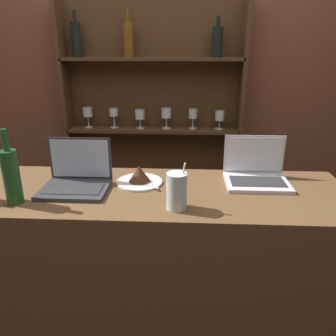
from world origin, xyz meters
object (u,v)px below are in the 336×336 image
(laptop_far, at_px, (256,173))
(cake_plate, at_px, (139,177))
(water_glass, at_px, (177,191))
(wine_bottle_green, at_px, (11,176))
(laptop_near, at_px, (77,179))

(laptop_far, bearing_deg, cake_plate, -174.73)
(water_glass, relative_size, wine_bottle_green, 0.62)
(laptop_near, xyz_separation_m, cake_plate, (0.28, 0.07, -0.01))
(water_glass, bearing_deg, laptop_far, 39.14)
(laptop_far, relative_size, wine_bottle_green, 0.94)
(cake_plate, height_order, wine_bottle_green, wine_bottle_green)
(water_glass, bearing_deg, laptop_near, 158.96)
(laptop_near, relative_size, water_glass, 1.52)
(laptop_far, bearing_deg, wine_bottle_green, -164.73)
(cake_plate, distance_m, wine_bottle_green, 0.55)
(laptop_near, height_order, water_glass, laptop_near)
(laptop_far, height_order, wine_bottle_green, wine_bottle_green)
(water_glass, bearing_deg, wine_bottle_green, 178.53)
(laptop_near, height_order, cake_plate, laptop_near)
(laptop_far, distance_m, water_glass, 0.48)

